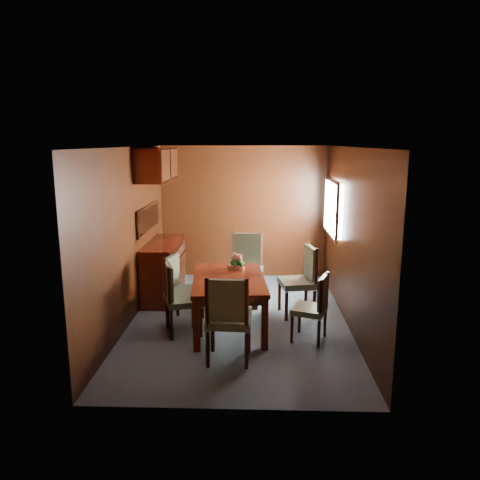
{
  "coord_description": "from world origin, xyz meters",
  "views": [
    {
      "loc": [
        0.24,
        -6.22,
        2.47
      ],
      "look_at": [
        0.0,
        0.5,
        1.05
      ],
      "focal_mm": 35.0,
      "sensor_mm": 36.0,
      "label": 1
    }
  ],
  "objects_px": {
    "dining_table": "(229,285)",
    "flower_centerpiece": "(237,261)",
    "chair_left_near": "(178,295)",
    "chair_right_near": "(315,304)",
    "sideboard": "(164,269)",
    "chair_head": "(228,315)"
  },
  "relations": [
    {
      "from": "chair_left_near",
      "to": "chair_head",
      "type": "xyz_separation_m",
      "value": [
        0.7,
        -0.82,
        0.05
      ]
    },
    {
      "from": "sideboard",
      "to": "flower_centerpiece",
      "type": "relative_size",
      "value": 5.65
    },
    {
      "from": "chair_left_near",
      "to": "flower_centerpiece",
      "type": "distance_m",
      "value": 1.02
    },
    {
      "from": "dining_table",
      "to": "chair_left_near",
      "type": "height_order",
      "value": "chair_left_near"
    },
    {
      "from": "chair_head",
      "to": "sideboard",
      "type": "bearing_deg",
      "value": 119.27
    },
    {
      "from": "dining_table",
      "to": "sideboard",
      "type": "bearing_deg",
      "value": 126.31
    },
    {
      "from": "sideboard",
      "to": "dining_table",
      "type": "relative_size",
      "value": 0.89
    },
    {
      "from": "dining_table",
      "to": "flower_centerpiece",
      "type": "relative_size",
      "value": 6.38
    },
    {
      "from": "dining_table",
      "to": "chair_right_near",
      "type": "height_order",
      "value": "chair_right_near"
    },
    {
      "from": "chair_left_near",
      "to": "chair_right_near",
      "type": "bearing_deg",
      "value": 66.84
    },
    {
      "from": "dining_table",
      "to": "chair_right_near",
      "type": "relative_size",
      "value": 1.83
    },
    {
      "from": "chair_right_near",
      "to": "flower_centerpiece",
      "type": "height_order",
      "value": "flower_centerpiece"
    },
    {
      "from": "chair_right_near",
      "to": "flower_centerpiece",
      "type": "xyz_separation_m",
      "value": [
        -1.01,
        0.8,
        0.34
      ]
    },
    {
      "from": "chair_head",
      "to": "flower_centerpiece",
      "type": "xyz_separation_m",
      "value": [
        0.03,
        1.45,
        0.24
      ]
    },
    {
      "from": "chair_left_near",
      "to": "sideboard",
      "type": "bearing_deg",
      "value": -179.96
    },
    {
      "from": "dining_table",
      "to": "flower_centerpiece",
      "type": "xyz_separation_m",
      "value": [
        0.09,
        0.42,
        0.22
      ]
    },
    {
      "from": "chair_right_near",
      "to": "chair_head",
      "type": "distance_m",
      "value": 1.23
    },
    {
      "from": "chair_right_near",
      "to": "dining_table",
      "type": "bearing_deg",
      "value": 91.01
    },
    {
      "from": "chair_right_near",
      "to": "chair_head",
      "type": "relative_size",
      "value": 0.83
    },
    {
      "from": "sideboard",
      "to": "chair_right_near",
      "type": "height_order",
      "value": "sideboard"
    },
    {
      "from": "dining_table",
      "to": "flower_centerpiece",
      "type": "bearing_deg",
      "value": 73.28
    },
    {
      "from": "sideboard",
      "to": "flower_centerpiece",
      "type": "xyz_separation_m",
      "value": [
        1.21,
        -0.85,
        0.37
      ]
    }
  ]
}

